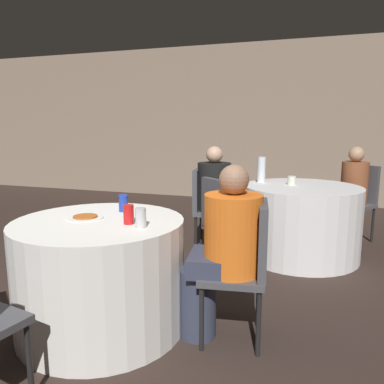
% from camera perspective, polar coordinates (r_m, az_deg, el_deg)
% --- Properties ---
extents(ground_plane, '(16.00, 16.00, 0.00)m').
position_cam_1_polar(ground_plane, '(2.87, -16.27, -18.67)').
color(ground_plane, '#332621').
extents(wall_back, '(16.00, 0.06, 2.80)m').
position_cam_1_polar(wall_back, '(7.01, 6.10, 10.32)').
color(wall_back, gray).
rests_on(wall_back, ground_plane).
extents(table_near, '(1.12, 1.12, 0.75)m').
position_cam_1_polar(table_near, '(2.65, -13.70, -12.06)').
color(table_near, white).
rests_on(table_near, ground_plane).
extents(table_far, '(1.19, 1.19, 0.75)m').
position_cam_1_polar(table_far, '(4.09, 16.24, -4.30)').
color(table_far, white).
rests_on(table_far, ground_plane).
extents(chair_near_east, '(0.46, 0.45, 0.90)m').
position_cam_1_polar(chair_near_east, '(2.39, 8.46, -10.12)').
color(chair_near_east, '#47474C').
rests_on(chair_near_east, ground_plane).
extents(chair_far_southwest, '(0.56, 0.56, 0.90)m').
position_cam_1_polar(chair_far_southwest, '(3.38, 4.81, -4.03)').
color(chair_far_southwest, '#47474C').
rests_on(chair_far_southwest, ground_plane).
extents(chair_far_northeast, '(0.56, 0.56, 0.90)m').
position_cam_1_polar(chair_far_northeast, '(4.86, 23.95, -0.52)').
color(chair_far_northeast, '#47474C').
rests_on(chair_far_northeast, ground_plane).
extents(chair_far_west, '(0.45, 0.45, 0.90)m').
position_cam_1_polar(chair_far_west, '(4.08, 2.07, -1.55)').
color(chair_far_west, '#47474C').
rests_on(chair_far_west, ground_plane).
extents(person_black_shirt, '(0.52, 0.38, 1.15)m').
position_cam_1_polar(person_black_shirt, '(4.05, 4.28, -0.92)').
color(person_black_shirt, '#33384C').
rests_on(person_black_shirt, ground_plane).
extents(person_floral_shirt, '(0.43, 0.45, 1.13)m').
position_cam_1_polar(person_floral_shirt, '(4.72, 22.85, -0.56)').
color(person_floral_shirt, black).
rests_on(person_floral_shirt, ground_plane).
extents(person_orange_shirt, '(0.52, 0.39, 1.13)m').
position_cam_1_polar(person_orange_shirt, '(2.38, 4.61, -9.00)').
color(person_orange_shirt, '#33384C').
rests_on(person_orange_shirt, ground_plane).
extents(pizza_plate_near, '(0.24, 0.24, 0.02)m').
position_cam_1_polar(pizza_plate_near, '(2.61, -15.96, -3.71)').
color(pizza_plate_near, white).
rests_on(pizza_plate_near, table_near).
extents(soda_can_red, '(0.07, 0.07, 0.12)m').
position_cam_1_polar(soda_can_red, '(2.38, -9.67, -3.40)').
color(soda_can_red, red).
rests_on(soda_can_red, table_near).
extents(soda_can_silver, '(0.07, 0.07, 0.12)m').
position_cam_1_polar(soda_can_silver, '(2.29, -7.81, -3.92)').
color(soda_can_silver, silver).
rests_on(soda_can_silver, table_near).
extents(soda_can_blue, '(0.07, 0.07, 0.12)m').
position_cam_1_polar(soda_can_blue, '(2.74, -10.41, -1.68)').
color(soda_can_blue, '#1E38A5').
rests_on(soda_can_blue, table_near).
extents(bottle_far, '(0.09, 0.09, 0.28)m').
position_cam_1_polar(bottle_far, '(4.15, 10.53, 3.36)').
color(bottle_far, silver).
rests_on(bottle_far, table_far).
extents(cup_far, '(0.09, 0.09, 0.09)m').
position_cam_1_polar(cup_far, '(4.05, 14.95, 1.71)').
color(cup_far, silver).
rests_on(cup_far, table_far).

